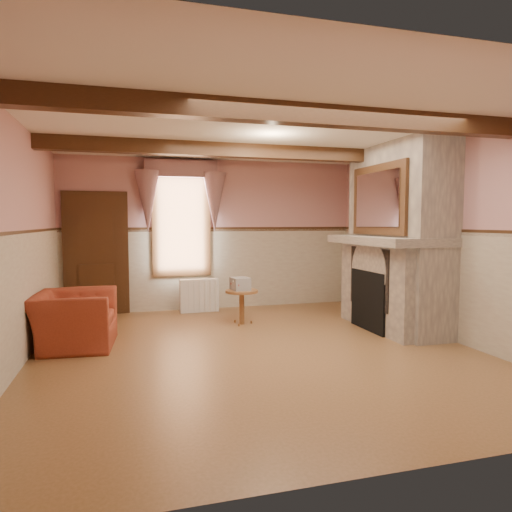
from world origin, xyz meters
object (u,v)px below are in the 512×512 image
object	(u,v)px
armchair	(74,320)
oil_lamp	(369,227)
mantel_clock	(366,229)
radiator	(199,295)
bowl	(383,233)
side_table	(242,307)

from	to	relation	value
armchair	oil_lamp	size ratio (longest dim) A/B	3.98
mantel_clock	oil_lamp	xyz separation A→B (m)	(0.00, -0.10, 0.04)
mantel_clock	radiator	bearing A→B (deg)	150.98
bowl	mantel_clock	world-z (taller)	mantel_clock
radiator	mantel_clock	world-z (taller)	mantel_clock
side_table	bowl	distance (m)	2.50
oil_lamp	mantel_clock	bearing A→B (deg)	90.00
side_table	radiator	size ratio (longest dim) A/B	0.79
bowl	mantel_clock	bearing A→B (deg)	90.00
radiator	mantel_clock	size ratio (longest dim) A/B	2.92
radiator	bowl	bearing A→B (deg)	-39.29
radiator	oil_lamp	world-z (taller)	oil_lamp
armchair	mantel_clock	size ratio (longest dim) A/B	4.64
side_table	oil_lamp	bearing A→B (deg)	-9.22
armchair	oil_lamp	bearing A→B (deg)	-80.94
bowl	mantel_clock	xyz separation A→B (m)	(0.00, 0.52, 0.05)
oil_lamp	bowl	bearing A→B (deg)	-90.00
armchair	bowl	size ratio (longest dim) A/B	2.98
radiator	bowl	world-z (taller)	bowl
mantel_clock	side_table	bearing A→B (deg)	173.53
side_table	oil_lamp	xyz separation A→B (m)	(2.06, -0.33, 1.29)
side_table	bowl	world-z (taller)	bowl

